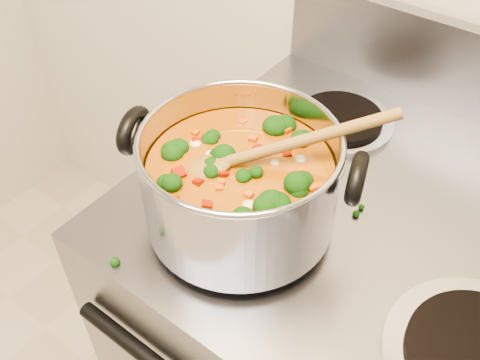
# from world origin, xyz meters

# --- Properties ---
(stockpot) EXTENTS (0.33, 0.27, 0.16)m
(stockpot) POSITION_xyz_m (-0.22, 1.01, 1.01)
(stockpot) COLOR #AAAAB2
(stockpot) RESTS_ON electric_range
(wooden_spoon) EXTENTS (0.23, 0.22, 0.10)m
(wooden_spoon) POSITION_xyz_m (-0.21, 1.02, 1.05)
(wooden_spoon) COLOR olive
(wooden_spoon) RESTS_ON stockpot
(cooktop_crumbs) EXTENTS (0.37, 0.17, 0.01)m
(cooktop_crumbs) POSITION_xyz_m (-0.30, 1.09, 0.92)
(cooktop_crumbs) COLOR black
(cooktop_crumbs) RESTS_ON electric_range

